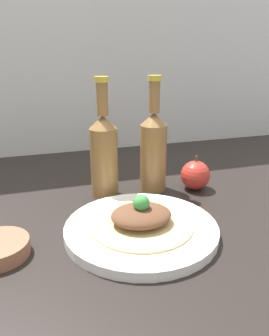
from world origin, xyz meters
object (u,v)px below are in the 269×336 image
object	(u,v)px
plated_food	(141,217)
apple	(195,175)
cider_bottle_left	(104,153)
cider_bottle_right	(153,148)
plate	(141,228)

from	to	relation	value
plated_food	apple	size ratio (longest dim) A/B	2.27
plated_food	cider_bottle_left	size ratio (longest dim) A/B	0.71
cider_bottle_right	apple	distance (cm)	12.69
plated_food	cider_bottle_right	world-z (taller)	cider_bottle_right
plate	cider_bottle_right	world-z (taller)	cider_bottle_right
cider_bottle_right	cider_bottle_left	bearing A→B (deg)	180.00
cider_bottle_left	apple	size ratio (longest dim) A/B	3.18
plated_food	cider_bottle_left	bearing A→B (deg)	97.69
plated_food	cider_bottle_right	distance (cm)	22.95
plate	cider_bottle_left	world-z (taller)	cider_bottle_left
plated_food	apple	bearing A→B (deg)	39.81
cider_bottle_left	cider_bottle_right	bearing A→B (deg)	0.00
apple	plated_food	bearing A→B (deg)	-140.19
cider_bottle_left	cider_bottle_right	xyz separation A→B (cm)	(12.22, 0.00, 0.00)
cider_bottle_left	apple	xyz separation A→B (cm)	(22.36, -3.15, -6.97)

